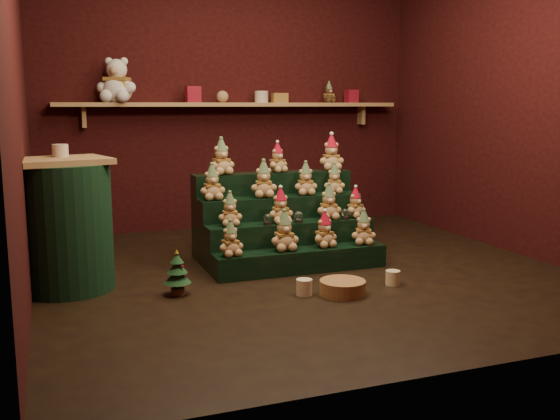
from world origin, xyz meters
name	(u,v)px	position (x,y,z in m)	size (l,w,h in m)	color
ground	(304,271)	(0.00, 0.00, 0.00)	(4.00, 4.00, 0.00)	black
back_wall	(230,95)	(0.00, 2.05, 1.40)	(4.00, 0.10, 2.80)	black
front_wall	(481,82)	(0.00, -2.05, 1.40)	(4.00, 0.10, 2.80)	black
left_wall	(10,89)	(-2.05, 0.00, 1.40)	(0.10, 4.00, 2.80)	black
right_wall	(523,93)	(2.05, 0.00, 1.40)	(0.10, 4.00, 2.80)	black
back_shelf	(235,105)	(0.00, 1.87, 1.29)	(3.60, 0.26, 0.24)	tan
riser_tier_front	(301,260)	(-0.03, 0.00, 0.09)	(1.40, 0.22, 0.18)	black
riser_tier_midfront	(291,243)	(-0.03, 0.22, 0.18)	(1.40, 0.22, 0.36)	black
riser_tier_midback	(281,228)	(-0.03, 0.44, 0.27)	(1.40, 0.22, 0.54)	black
riser_tier_back	(273,213)	(-0.03, 0.66, 0.36)	(1.40, 0.22, 0.72)	black
teddy_0	(230,238)	(-0.60, -0.02, 0.31)	(0.19, 0.17, 0.27)	tan
teddy_1	(284,231)	(-0.16, 0.01, 0.34)	(0.22, 0.20, 0.31)	tan
teddy_2	(325,230)	(0.18, 0.01, 0.32)	(0.20, 0.18, 0.28)	tan
teddy_3	(364,227)	(0.52, -0.01, 0.32)	(0.20, 0.18, 0.28)	tan
teddy_4	(230,209)	(-0.53, 0.24, 0.49)	(0.19, 0.17, 0.26)	tan
teddy_5	(281,206)	(-0.12, 0.21, 0.50)	(0.20, 0.18, 0.28)	tan
teddy_6	(329,202)	(0.31, 0.22, 0.50)	(0.21, 0.19, 0.29)	tan
teddy_7	(355,203)	(0.56, 0.22, 0.49)	(0.18, 0.16, 0.25)	tan
teddy_8	(212,182)	(-0.62, 0.45, 0.68)	(0.20, 0.18, 0.29)	tan
teddy_9	(264,179)	(-0.18, 0.44, 0.69)	(0.22, 0.19, 0.30)	tan
teddy_10	(306,179)	(0.20, 0.44, 0.68)	(0.20, 0.18, 0.28)	tan
teddy_11	(334,179)	(0.47, 0.45, 0.67)	(0.18, 0.16, 0.26)	tan
teddy_12	(221,157)	(-0.49, 0.64, 0.87)	(0.21, 0.19, 0.30)	tan
teddy_13	(277,158)	(0.02, 0.65, 0.85)	(0.18, 0.16, 0.25)	tan
teddy_14	(331,153)	(0.53, 0.65, 0.88)	(0.22, 0.20, 0.31)	tan
snow_globe_a	(267,219)	(-0.25, 0.16, 0.41)	(0.07, 0.07, 0.09)	black
snow_globe_b	(299,217)	(0.02, 0.16, 0.41)	(0.07, 0.07, 0.09)	black
snow_globe_c	(345,214)	(0.43, 0.16, 0.41)	(0.07, 0.07, 0.09)	black
side_table	(65,225)	(-1.76, 0.14, 0.46)	(0.72, 0.65, 0.94)	tan
table_ornament	(60,150)	(-1.76, 0.24, 0.98)	(0.11, 0.11, 0.09)	beige
mini_christmas_tree	(177,273)	(-1.06, -0.27, 0.16)	(0.19, 0.19, 0.32)	#49311A
mug_left	(304,287)	(-0.24, -0.58, 0.06)	(0.11, 0.11, 0.11)	#F4EBB4
mug_right	(393,278)	(0.46, -0.57, 0.05)	(0.11, 0.11, 0.11)	#F4EBB4
wicker_basket	(343,287)	(0.02, -0.66, 0.05)	(0.32, 0.32, 0.10)	#9C683F
white_bear	(117,74)	(-1.18, 1.84, 1.59)	(0.38, 0.34, 0.53)	white
brown_bear	(329,93)	(1.05, 1.84, 1.43)	(0.16, 0.14, 0.22)	#452E17
gift_tin_red_a	(193,94)	(-0.45, 1.85, 1.40)	(0.14, 0.14, 0.16)	maroon
gift_tin_cream	(261,97)	(0.28, 1.85, 1.38)	(0.14, 0.14, 0.12)	beige
gift_tin_red_b	(351,96)	(1.33, 1.85, 1.39)	(0.12, 0.12, 0.14)	maroon
shelf_plush_ball	(222,97)	(-0.14, 1.85, 1.38)	(0.12, 0.12, 0.12)	tan
scarf_gift_box	(280,98)	(0.48, 1.85, 1.37)	(0.16, 0.10, 0.10)	#CC5C1C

